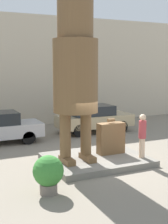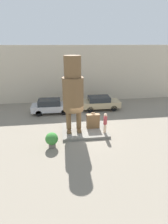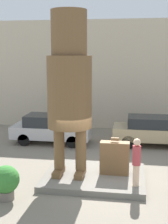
# 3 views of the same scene
# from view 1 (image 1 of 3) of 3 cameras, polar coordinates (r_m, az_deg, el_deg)

# --- Properties ---
(ground_plane) EXTENTS (60.00, 60.00, 0.00)m
(ground_plane) POSITION_cam_1_polar(r_m,az_deg,el_deg) (12.46, 2.24, -9.17)
(ground_plane) COLOR gray
(pedestal) EXTENTS (3.82, 3.05, 0.23)m
(pedestal) POSITION_cam_1_polar(r_m,az_deg,el_deg) (12.43, 2.24, -8.67)
(pedestal) COLOR slate
(pedestal) RESTS_ON ground_plane
(building_backdrop) EXTENTS (28.00, 0.60, 6.92)m
(building_backdrop) POSITION_cam_1_polar(r_m,az_deg,el_deg) (20.19, -9.52, 7.45)
(building_backdrop) COLOR beige
(building_backdrop) RESTS_ON ground_plane
(statue_figure) EXTENTS (1.65, 1.65, 6.08)m
(statue_figure) POSITION_cam_1_polar(r_m,az_deg,el_deg) (11.38, -1.57, 8.52)
(statue_figure) COLOR brown
(statue_figure) RESTS_ON pedestal
(giant_suitcase) EXTENTS (1.11, 0.43, 1.45)m
(giant_suitcase) POSITION_cam_1_polar(r_m,az_deg,el_deg) (12.74, 4.93, -4.77)
(giant_suitcase) COLOR brown
(giant_suitcase) RESTS_ON pedestal
(tourist) EXTENTS (0.29, 0.29, 1.71)m
(tourist) POSITION_cam_1_polar(r_m,az_deg,el_deg) (12.27, 10.62, -3.96)
(tourist) COLOR beige
(tourist) RESTS_ON pedestal
(parked_car_tan) EXTENTS (4.31, 1.79, 1.55)m
(parked_car_tan) POSITION_cam_1_polar(r_m,az_deg,el_deg) (17.81, 1.79, -1.08)
(parked_car_tan) COLOR tan
(parked_car_tan) RESTS_ON ground_plane
(planter_pot) EXTENTS (0.92, 0.92, 1.17)m
(planter_pot) POSITION_cam_1_polar(r_m,az_deg,el_deg) (9.41, -6.54, -10.95)
(planter_pot) COLOR #70665B
(planter_pot) RESTS_ON ground_plane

